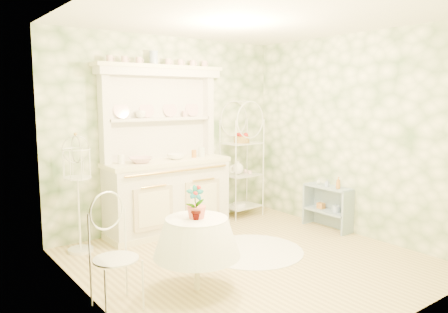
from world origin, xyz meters
TOP-DOWN VIEW (x-y plane):
  - floor at (0.00, 0.00)m, footprint 3.60×3.60m
  - ceiling at (0.00, 0.00)m, footprint 3.60×3.60m
  - wall_left at (-1.80, 0.00)m, footprint 3.60×3.60m
  - wall_right at (1.80, 0.00)m, footprint 3.60×3.60m
  - wall_back at (0.00, 1.80)m, footprint 3.60×3.60m
  - wall_front at (0.00, -1.80)m, footprint 3.60×3.60m
  - kitchen_dresser at (-0.20, 1.52)m, footprint 1.87×0.61m
  - bakers_rack at (1.15, 1.57)m, footprint 0.59×0.45m
  - side_shelf at (1.68, 0.28)m, footprint 0.32×0.76m
  - round_table at (-0.91, -0.27)m, footprint 0.82×0.82m
  - cafe_chair at (-1.68, -0.15)m, footprint 0.48×0.48m
  - birdcage_stand at (-1.46, 1.46)m, footprint 0.34×0.34m
  - floor_basket at (0.33, 1.13)m, footprint 0.47×0.47m
  - lace_rug at (0.21, 0.22)m, footprint 1.50×1.50m
  - bowl_floral at (-0.62, 1.49)m, footprint 0.38×0.38m
  - bowl_white at (-0.08, 1.49)m, footprint 0.30×0.30m
  - cup_left at (-0.51, 1.67)m, footprint 0.15×0.15m
  - cup_right at (0.19, 1.68)m, footprint 0.09×0.09m
  - potted_geranium at (-0.94, -0.31)m, footprint 0.20×0.16m
  - bottle_amber at (1.64, 0.08)m, footprint 0.07×0.07m
  - bottle_blue at (1.63, 0.26)m, footprint 0.06×0.06m
  - bottle_glass at (1.67, 0.46)m, footprint 0.08×0.08m

SIDE VIEW (x-z plane):
  - floor at x=0.00m, z-range 0.00..0.00m
  - lace_rug at x=0.21m, z-range 0.00..0.01m
  - floor_basket at x=0.33m, z-range 0.00..0.24m
  - side_shelf at x=1.68m, z-range 0.00..0.64m
  - round_table at x=-0.91m, z-range 0.00..0.69m
  - cafe_chair at x=-1.68m, z-range 0.00..0.88m
  - bottle_glass at x=1.67m, z-range 0.60..0.69m
  - bottle_blue at x=1.63m, z-range 0.60..0.71m
  - bottle_amber at x=1.64m, z-range 0.60..0.76m
  - birdcage_stand at x=-1.46m, z-range 0.00..1.40m
  - potted_geranium at x=-0.94m, z-range 0.69..1.01m
  - bakers_rack at x=1.15m, z-range 0.00..1.79m
  - bowl_floral at x=-0.62m, z-range 0.98..1.05m
  - bowl_white at x=-0.08m, z-range 0.98..1.06m
  - kitchen_dresser at x=-0.20m, z-range 0.00..2.29m
  - wall_left at x=-1.80m, z-range 1.35..1.35m
  - wall_right at x=1.80m, z-range 1.35..1.35m
  - wall_back at x=0.00m, z-range 1.35..1.35m
  - wall_front at x=0.00m, z-range 1.35..1.35m
  - cup_left at x=-0.51m, z-range 1.56..1.66m
  - cup_right at x=0.19m, z-range 1.57..1.65m
  - ceiling at x=0.00m, z-range 2.70..2.70m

